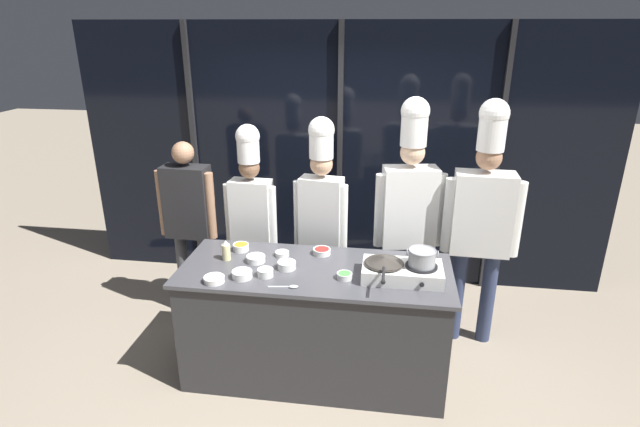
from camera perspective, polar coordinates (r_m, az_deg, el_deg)
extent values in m
plane|color=gray|center=(4.28, -0.50, -17.54)|extent=(24.00, 24.00, 0.00)
cube|color=black|center=(5.22, 2.32, 6.33)|extent=(5.52, 0.04, 2.70)
cube|color=#232326|center=(5.56, -14.10, 6.61)|extent=(0.05, 0.05, 2.70)
cube|color=#232326|center=(5.18, 2.26, 6.21)|extent=(0.05, 0.05, 2.70)
cube|color=#232326|center=(5.26, 19.54, 5.24)|extent=(0.05, 0.05, 2.70)
cube|color=#2D2D30|center=(4.01, -0.52, -12.47)|extent=(1.98, 0.79, 0.91)
cube|color=#47474C|center=(3.78, -0.55, -6.52)|extent=(2.05, 0.83, 0.03)
cube|color=silver|center=(3.66, 9.37, -6.61)|extent=(0.57, 0.32, 0.10)
cylinder|color=black|center=(3.63, 7.33, -5.71)|extent=(0.23, 0.23, 0.01)
cylinder|color=black|center=(3.51, 7.22, -7.78)|extent=(0.03, 0.01, 0.03)
cylinder|color=black|center=(3.64, 11.51, -5.90)|extent=(0.23, 0.23, 0.01)
cylinder|color=black|center=(3.51, 11.57, -7.98)|extent=(0.03, 0.01, 0.03)
cylinder|color=#38332D|center=(3.63, 7.34, -5.56)|extent=(0.27, 0.27, 0.01)
cone|color=#38332D|center=(3.62, 7.35, -5.32)|extent=(0.29, 0.29, 0.04)
cylinder|color=black|center=(3.40, 7.26, -6.98)|extent=(0.02, 0.22, 0.02)
cylinder|color=#93969B|center=(3.61, 11.58, -4.99)|extent=(0.19, 0.19, 0.12)
torus|color=#93969B|center=(3.59, 11.65, -4.16)|extent=(0.20, 0.20, 0.01)
torus|color=#93969B|center=(3.59, 9.91, -4.38)|extent=(0.01, 0.05, 0.05)
torus|color=#93969B|center=(3.61, 13.33, -4.54)|extent=(0.01, 0.05, 0.05)
cylinder|color=beige|center=(3.95, -10.67, -4.36)|extent=(0.07, 0.07, 0.13)
cone|color=white|center=(3.91, -10.74, -3.28)|extent=(0.06, 0.06, 0.04)
cylinder|color=white|center=(3.90, -7.34, -5.17)|extent=(0.15, 0.15, 0.05)
torus|color=white|center=(3.89, -7.35, -4.87)|extent=(0.15, 0.15, 0.01)
cylinder|color=#EAA893|center=(3.89, -7.34, -5.01)|extent=(0.12, 0.12, 0.03)
cylinder|color=white|center=(3.67, -8.89, -6.90)|extent=(0.15, 0.15, 0.05)
torus|color=white|center=(3.66, -8.91, -6.55)|extent=(0.15, 0.15, 0.01)
cylinder|color=beige|center=(3.67, -8.90, -6.72)|extent=(0.12, 0.12, 0.03)
cylinder|color=white|center=(3.99, 0.21, -4.37)|extent=(0.14, 0.14, 0.04)
torus|color=white|center=(3.98, 0.21, -4.09)|extent=(0.14, 0.14, 0.01)
cylinder|color=red|center=(3.98, 0.21, -4.22)|extent=(0.11, 0.11, 0.02)
cylinder|color=white|center=(3.66, -12.01, -7.39)|extent=(0.15, 0.15, 0.04)
torus|color=white|center=(3.65, -12.03, -7.12)|extent=(0.15, 0.15, 0.01)
cylinder|color=white|center=(3.65, -12.02, -7.24)|extent=(0.12, 0.12, 0.02)
cylinder|color=white|center=(3.97, -4.35, -4.61)|extent=(0.11, 0.11, 0.03)
torus|color=white|center=(3.97, -4.36, -4.40)|extent=(0.11, 0.11, 0.01)
cylinder|color=beige|center=(3.97, -4.35, -4.49)|extent=(0.09, 0.09, 0.02)
cylinder|color=white|center=(3.77, -3.83, -5.93)|extent=(0.14, 0.14, 0.05)
torus|color=white|center=(3.76, -3.84, -5.56)|extent=(0.14, 0.14, 0.01)
cylinder|color=silver|center=(3.76, -3.83, -5.73)|extent=(0.11, 0.11, 0.03)
cylinder|color=white|center=(3.67, -6.26, -6.75)|extent=(0.12, 0.12, 0.05)
torus|color=white|center=(3.66, -6.28, -6.37)|extent=(0.12, 0.12, 0.01)
cylinder|color=silver|center=(3.67, -6.27, -6.56)|extent=(0.09, 0.09, 0.03)
cylinder|color=white|center=(4.10, -9.03, -3.85)|extent=(0.13, 0.13, 0.05)
torus|color=white|center=(4.09, -9.05, -3.51)|extent=(0.13, 0.13, 0.01)
cylinder|color=orange|center=(4.09, -9.04, -3.67)|extent=(0.11, 0.11, 0.03)
cylinder|color=white|center=(3.63, 2.82, -7.14)|extent=(0.11, 0.11, 0.04)
torus|color=white|center=(3.62, 2.83, -6.85)|extent=(0.11, 0.11, 0.01)
cylinder|color=#4C9E47|center=(3.62, 2.82, -6.99)|extent=(0.09, 0.09, 0.02)
cube|color=#B2B5BA|center=(3.52, -4.80, -8.37)|extent=(0.15, 0.04, 0.01)
ellipsoid|color=#B2B5BA|center=(3.52, -3.05, -8.34)|extent=(0.07, 0.05, 0.02)
cylinder|color=#4C4C51|center=(4.91, -12.88, -6.93)|extent=(0.11, 0.11, 0.82)
cylinder|color=#4C4C51|center=(5.00, -15.29, -6.64)|extent=(0.11, 0.11, 0.82)
cube|color=#232326|center=(4.67, -14.88, 1.32)|extent=(0.42, 0.23, 0.66)
cylinder|color=#A87A5B|center=(4.55, -12.40, 0.86)|extent=(0.08, 0.08, 0.61)
cylinder|color=#A87A5B|center=(4.75, -17.56, 1.17)|extent=(0.08, 0.08, 0.61)
sphere|color=#A87A5B|center=(4.54, -15.41, 6.72)|extent=(0.20, 0.20, 0.20)
cylinder|color=#232326|center=(4.75, -6.27, -7.92)|extent=(0.09, 0.09, 0.76)
cylinder|color=#232326|center=(4.81, -8.56, -7.66)|extent=(0.09, 0.09, 0.76)
cube|color=white|center=(4.49, -7.83, -0.02)|extent=(0.37, 0.21, 0.62)
cylinder|color=white|center=(4.41, -5.44, -0.47)|extent=(0.07, 0.07, 0.57)
cylinder|color=white|center=(4.54, -10.36, -0.10)|extent=(0.07, 0.07, 0.57)
sphere|color=brown|center=(4.36, -8.10, 5.18)|extent=(0.18, 0.18, 0.18)
cylinder|color=white|center=(4.32, -8.21, 7.26)|extent=(0.19, 0.19, 0.23)
sphere|color=white|center=(4.29, -8.28, 8.72)|extent=(0.21, 0.21, 0.21)
cylinder|color=#2D3856|center=(4.58, 1.35, -8.65)|extent=(0.09, 0.09, 0.80)
cylinder|color=#2D3856|center=(4.63, -1.06, -8.31)|extent=(0.09, 0.09, 0.80)
cube|color=white|center=(4.30, 0.15, -0.04)|extent=(0.39, 0.24, 0.65)
cylinder|color=white|center=(4.23, 2.68, -0.58)|extent=(0.07, 0.07, 0.59)
cylinder|color=white|center=(4.34, -2.54, -0.03)|extent=(0.07, 0.07, 0.59)
sphere|color=tan|center=(4.16, 0.15, 5.66)|extent=(0.19, 0.19, 0.19)
cylinder|color=white|center=(4.12, 0.16, 7.94)|extent=(0.20, 0.20, 0.24)
sphere|color=white|center=(4.10, 0.16, 9.54)|extent=(0.22, 0.22, 0.22)
cylinder|color=#232326|center=(4.65, 11.04, -8.22)|extent=(0.12, 0.12, 0.85)
cylinder|color=#232326|center=(4.60, 7.99, -8.34)|extent=(0.12, 0.12, 0.85)
cube|color=white|center=(4.31, 10.13, 0.75)|extent=(0.49, 0.31, 0.69)
cylinder|color=white|center=(4.34, 13.48, 0.39)|extent=(0.09, 0.09, 0.64)
cylinder|color=white|center=(4.23, 6.86, 0.32)|extent=(0.09, 0.09, 0.64)
sphere|color=beige|center=(4.17, 10.54, 6.86)|extent=(0.20, 0.20, 0.20)
cylinder|color=white|center=(4.13, 10.72, 9.50)|extent=(0.21, 0.21, 0.28)
sphere|color=white|center=(4.10, 10.85, 11.42)|extent=(0.23, 0.23, 0.23)
cylinder|color=#2D3856|center=(4.65, 18.59, -9.04)|extent=(0.12, 0.12, 0.85)
cylinder|color=#2D3856|center=(4.61, 15.33, -8.89)|extent=(0.12, 0.12, 0.85)
cube|color=white|center=(4.31, 18.03, 0.00)|extent=(0.49, 0.27, 0.69)
cylinder|color=white|center=(4.33, 21.56, -0.66)|extent=(0.10, 0.10, 0.64)
cylinder|color=white|center=(4.25, 14.49, -0.20)|extent=(0.10, 0.10, 0.64)
sphere|color=#A87A5B|center=(4.17, 18.75, 6.08)|extent=(0.20, 0.20, 0.20)
cylinder|color=white|center=(4.13, 19.07, 8.77)|extent=(0.21, 0.21, 0.29)
sphere|color=white|center=(4.10, 19.31, 10.75)|extent=(0.23, 0.23, 0.23)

